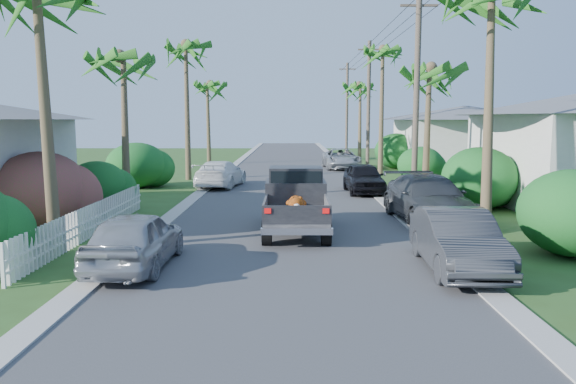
{
  "coord_description": "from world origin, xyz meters",
  "views": [
    {
      "loc": [
        0.13,
        -11.61,
        3.58
      ],
      "look_at": [
        0.06,
        5.33,
        1.4
      ],
      "focal_mm": 35.0,
      "sensor_mm": 36.0,
      "label": 1
    }
  ],
  "objects_px": {
    "house_right_far": "(464,140)",
    "utility_pole_c": "(368,105)",
    "pickup_truck": "(296,200)",
    "parked_car_rf": "(364,178)",
    "palm_l_b": "(122,57)",
    "parked_car_rm": "(428,199)",
    "parked_car_rd": "(341,159)",
    "palm_l_c": "(186,45)",
    "palm_l_d": "(208,84)",
    "utility_pole_d": "(347,109)",
    "utility_pole_b": "(416,96)",
    "palm_r_b": "(429,69)",
    "parked_car_lf": "(221,174)",
    "palm_r_d": "(360,85)",
    "parked_car_rn": "(457,241)",
    "parked_car_ln": "(136,240)",
    "palm_r_c": "(383,50)"
  },
  "relations": [
    {
      "from": "parked_car_rd",
      "to": "palm_r_b",
      "type": "relative_size",
      "value": 0.74
    },
    {
      "from": "palm_l_c",
      "to": "palm_r_c",
      "type": "bearing_deg",
      "value": 18.15
    },
    {
      "from": "palm_l_b",
      "to": "palm_r_b",
      "type": "bearing_deg",
      "value": 12.62
    },
    {
      "from": "pickup_truck",
      "to": "palm_r_d",
      "type": "bearing_deg",
      "value": 79.58
    },
    {
      "from": "parked_car_rm",
      "to": "parked_car_rd",
      "type": "xyz_separation_m",
      "value": [
        -1.12,
        21.61,
        -0.07
      ]
    },
    {
      "from": "pickup_truck",
      "to": "parked_car_rf",
      "type": "xyz_separation_m",
      "value": [
        3.44,
        9.44,
        -0.28
      ]
    },
    {
      "from": "house_right_far",
      "to": "palm_l_c",
      "type": "bearing_deg",
      "value": -157.17
    },
    {
      "from": "pickup_truck",
      "to": "palm_r_c",
      "type": "relative_size",
      "value": 0.54
    },
    {
      "from": "palm_l_c",
      "to": "house_right_far",
      "type": "xyz_separation_m",
      "value": [
        19.0,
        8.0,
        -5.79
      ]
    },
    {
      "from": "palm_l_b",
      "to": "palm_r_b",
      "type": "xyz_separation_m",
      "value": [
        13.4,
        3.0,
        -0.2
      ]
    },
    {
      "from": "pickup_truck",
      "to": "parked_car_lf",
      "type": "distance_m",
      "value": 12.53
    },
    {
      "from": "pickup_truck",
      "to": "utility_pole_b",
      "type": "distance_m",
      "value": 9.21
    },
    {
      "from": "parked_car_rf",
      "to": "house_right_far",
      "type": "relative_size",
      "value": 0.48
    },
    {
      "from": "pickup_truck",
      "to": "palm_r_b",
      "type": "xyz_separation_m",
      "value": [
        6.29,
        8.63,
        4.94
      ]
    },
    {
      "from": "parked_car_rn",
      "to": "parked_car_ln",
      "type": "height_order",
      "value": "parked_car_rn"
    },
    {
      "from": "palm_l_c",
      "to": "utility_pole_d",
      "type": "height_order",
      "value": "palm_l_c"
    },
    {
      "from": "utility_pole_c",
      "to": "parked_car_rd",
      "type": "bearing_deg",
      "value": 138.05
    },
    {
      "from": "palm_l_c",
      "to": "parked_car_rm",
      "type": "bearing_deg",
      "value": -51.97
    },
    {
      "from": "parked_car_lf",
      "to": "palm_r_c",
      "type": "xyz_separation_m",
      "value": [
        9.8,
        7.72,
        7.41
      ]
    },
    {
      "from": "palm_r_b",
      "to": "pickup_truck",
      "type": "bearing_deg",
      "value": -126.08
    },
    {
      "from": "palm_l_b",
      "to": "palm_l_d",
      "type": "xyz_separation_m",
      "value": [
        0.3,
        22.0,
        0.29
      ]
    },
    {
      "from": "parked_car_lf",
      "to": "palm_r_d",
      "type": "height_order",
      "value": "palm_r_d"
    },
    {
      "from": "parked_car_rd",
      "to": "palm_l_c",
      "type": "distance_m",
      "value": 14.36
    },
    {
      "from": "parked_car_rd",
      "to": "palm_l_c",
      "type": "xyz_separation_m",
      "value": [
        -9.88,
        -7.54,
        7.18
      ]
    },
    {
      "from": "parked_car_rf",
      "to": "utility_pole_c",
      "type": "bearing_deg",
      "value": 79.83
    },
    {
      "from": "palm_l_b",
      "to": "palm_l_d",
      "type": "height_order",
      "value": "palm_l_d"
    },
    {
      "from": "palm_r_c",
      "to": "house_right_far",
      "type": "height_order",
      "value": "palm_r_c"
    },
    {
      "from": "pickup_truck",
      "to": "utility_pole_b",
      "type": "relative_size",
      "value": 0.57
    },
    {
      "from": "parked_car_rd",
      "to": "palm_l_d",
      "type": "relative_size",
      "value": 0.69
    },
    {
      "from": "palm_l_b",
      "to": "utility_pole_c",
      "type": "distance_m",
      "value": 20.3
    },
    {
      "from": "parked_car_rm",
      "to": "palm_l_b",
      "type": "bearing_deg",
      "value": 156.72
    },
    {
      "from": "pickup_truck",
      "to": "parked_car_rf",
      "type": "bearing_deg",
      "value": 69.99
    },
    {
      "from": "palm_r_d",
      "to": "utility_pole_c",
      "type": "relative_size",
      "value": 0.89
    },
    {
      "from": "utility_pole_d",
      "to": "pickup_truck",
      "type": "bearing_deg",
      "value": -98.21
    },
    {
      "from": "house_right_far",
      "to": "utility_pole_c",
      "type": "bearing_deg",
      "value": -164.88
    },
    {
      "from": "utility_pole_d",
      "to": "parked_car_rn",
      "type": "bearing_deg",
      "value": -92.06
    },
    {
      "from": "parked_car_ln",
      "to": "house_right_far",
      "type": "xyz_separation_m",
      "value": [
        16.6,
        28.37,
        1.42
      ]
    },
    {
      "from": "parked_car_rf",
      "to": "parked_car_ln",
      "type": "xyz_separation_m",
      "value": [
        -7.35,
        -14.18,
        -0.03
      ]
    },
    {
      "from": "parked_car_rf",
      "to": "parked_car_lf",
      "type": "xyz_separation_m",
      "value": [
        -7.35,
        2.47,
        -0.03
      ]
    },
    {
      "from": "utility_pole_b",
      "to": "palm_l_b",
      "type": "bearing_deg",
      "value": -175.39
    },
    {
      "from": "parked_car_rn",
      "to": "utility_pole_c",
      "type": "relative_size",
      "value": 0.48
    },
    {
      "from": "parked_car_lf",
      "to": "house_right_far",
      "type": "bearing_deg",
      "value": -136.79
    },
    {
      "from": "pickup_truck",
      "to": "palm_l_c",
      "type": "xyz_separation_m",
      "value": [
        -6.31,
        15.63,
        6.9
      ]
    },
    {
      "from": "parked_car_lf",
      "to": "palm_l_c",
      "type": "distance_m",
      "value": 8.46
    },
    {
      "from": "parked_car_rn",
      "to": "parked_car_rm",
      "type": "distance_m",
      "value": 6.53
    },
    {
      "from": "utility_pole_b",
      "to": "parked_car_rd",
      "type": "bearing_deg",
      "value": 95.92
    },
    {
      "from": "palm_l_b",
      "to": "utility_pole_d",
      "type": "relative_size",
      "value": 0.82
    },
    {
      "from": "parked_car_ln",
      "to": "palm_l_c",
      "type": "bearing_deg",
      "value": -81.99
    },
    {
      "from": "palm_r_d",
      "to": "utility_pole_c",
      "type": "bearing_deg",
      "value": -94.29
    },
    {
      "from": "parked_car_rd",
      "to": "palm_r_c",
      "type": "relative_size",
      "value": 0.56
    }
  ]
}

